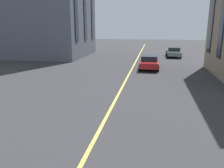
# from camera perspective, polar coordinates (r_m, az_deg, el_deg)

# --- Properties ---
(lane_centre_line) EXTENTS (80.00, 0.16, 0.01)m
(lane_centre_line) POSITION_cam_1_polar(r_m,az_deg,el_deg) (16.03, 2.43, -1.06)
(lane_centre_line) COLOR #D8C64C
(lane_centre_line) RESTS_ON ground_plane
(car_red_trailing) EXTENTS (4.40, 1.95, 1.37)m
(car_red_trailing) POSITION_cam_1_polar(r_m,az_deg,el_deg) (23.55, 9.37, 5.50)
(car_red_trailing) COLOR #B21E1E
(car_red_trailing) RESTS_ON ground_plane
(car_grey_mid) EXTENTS (4.40, 1.95, 1.37)m
(car_grey_mid) POSITION_cam_1_polar(r_m,az_deg,el_deg) (33.46, 15.23, 7.80)
(car_grey_mid) COLOR slate
(car_grey_mid) RESTS_ON ground_plane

